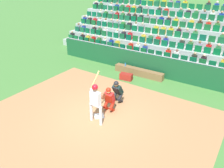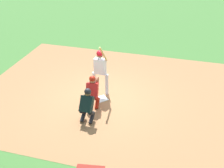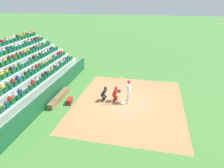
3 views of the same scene
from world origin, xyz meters
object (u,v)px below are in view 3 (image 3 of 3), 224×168
Objects in this scene: home_plate_marker at (122,102)px; equipment_duffel_bag at (70,101)px; water_bottle_on_bench at (55,99)px; home_plate_umpire at (104,93)px; batter_at_plate at (128,89)px; catcher_crouching at (116,93)px; dugout_bench at (59,98)px.

equipment_duffel_bag reaches higher than home_plate_marker.
water_bottle_on_bench is 1.16m from equipment_duffel_bag.
home_plate_umpire is at bearing -92.26° from home_plate_marker.
catcher_crouching is at bearing -89.38° from batter_at_plate.
equipment_duffel_bag is (-0.61, 0.92, -0.35)m from water_bottle_on_bench.
water_bottle_on_bench is (1.65, -4.38, -0.17)m from catcher_crouching.
batter_at_plate is 5.62m from dugout_bench.
home_plate_marker is 4.14m from equipment_duffel_bag.
catcher_crouching is 4.69m from water_bottle_on_bench.
home_plate_umpire reaches higher than water_bottle_on_bench.
home_plate_marker is 0.34× the size of catcher_crouching.
water_bottle_on_bench is (1.51, -4.96, 0.54)m from home_plate_marker.
dugout_bench is (0.73, -5.49, -0.95)m from batter_at_plate.
home_plate_marker is 1.25m from batter_at_plate.
home_plate_umpire reaches higher than dugout_bench.
water_bottle_on_bench is 0.30× the size of equipment_duffel_bag.
equipment_duffel_bag is (1.06, -4.47, -0.97)m from batter_at_plate.
home_plate_marker is at bearing 96.47° from dugout_bench.
home_plate_marker is 0.20× the size of batter_at_plate.
catcher_crouching reaches higher than water_bottle_on_bench.
dugout_bench is at bearing -80.02° from home_plate_umpire.
water_bottle_on_bench is at bearing -65.86° from home_plate_umpire.
equipment_duffel_bag is (0.33, 1.02, -0.02)m from dugout_bench.
batter_at_plate is at bearing 97.57° from dugout_bench.
home_plate_umpire is 2.79m from equipment_duffel_bag.
batter_at_plate is 4.70m from equipment_duffel_bag.
catcher_crouching is 3.65m from equipment_duffel_bag.
batter_at_plate is (-0.16, 0.43, 1.16)m from home_plate_marker.
equipment_duffel_bag is at bearing -76.68° from batter_at_plate.
batter_at_plate is 1.78× the size of home_plate_umpire.
dugout_bench is at bearing -174.25° from water_bottle_on_bench.
home_plate_umpire is 0.38× the size of dugout_bench.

